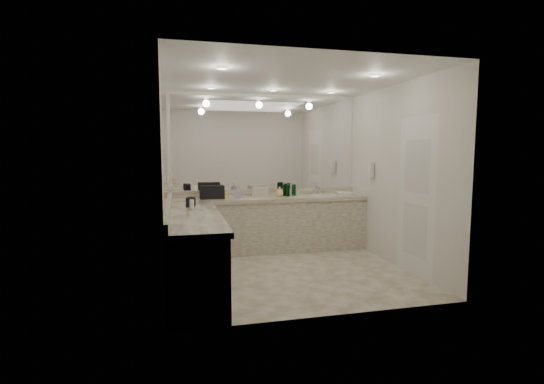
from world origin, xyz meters
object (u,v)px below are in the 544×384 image
object	(u,v)px
hand_towel	(344,193)
soap_bottle_c	(280,192)
soap_bottle_a	(216,192)
soap_bottle_b	(239,192)
sink	(324,196)
cream_cosmetic_case	(261,192)
wall_phone	(371,170)
black_toiletry_bag	(212,192)

from	to	relation	value
hand_towel	soap_bottle_c	distance (m)	1.17
soap_bottle_a	soap_bottle_c	bearing A→B (deg)	-3.32
soap_bottle_b	sink	bearing A→B (deg)	0.58
soap_bottle_a	soap_bottle_c	size ratio (longest dim) A/B	1.21
cream_cosmetic_case	soap_bottle_b	distance (m)	0.40
sink	wall_phone	distance (m)	0.91
black_toiletry_bag	cream_cosmetic_case	distance (m)	0.83
black_toiletry_bag	soap_bottle_b	size ratio (longest dim) A/B	1.94
soap_bottle_a	soap_bottle_c	distance (m)	1.05
cream_cosmetic_case	hand_towel	xyz separation A→B (m)	(1.46, -0.05, -0.06)
soap_bottle_c	black_toiletry_bag	bearing A→B (deg)	-178.82
hand_towel	soap_bottle_b	world-z (taller)	soap_bottle_b
cream_cosmetic_case	soap_bottle_a	size ratio (longest dim) A/B	1.41
hand_towel	soap_bottle_b	size ratio (longest dim) A/B	1.32
cream_cosmetic_case	soap_bottle_a	bearing A→B (deg)	-153.65
wall_phone	black_toiletry_bag	xyz separation A→B (m)	(-2.50, 0.49, -0.34)
soap_bottle_b	black_toiletry_bag	bearing A→B (deg)	179.72
cream_cosmetic_case	black_toiletry_bag	bearing A→B (deg)	-147.98
sink	soap_bottle_c	bearing A→B (deg)	179.24
sink	cream_cosmetic_case	size ratio (longest dim) A/B	1.56
wall_phone	cream_cosmetic_case	distance (m)	1.81
sink	black_toiletry_bag	xyz separation A→B (m)	(-1.89, -0.01, 0.11)
wall_phone	black_toiletry_bag	bearing A→B (deg)	168.96
soap_bottle_a	soap_bottle_b	size ratio (longest dim) A/B	1.04
hand_towel	soap_bottle_b	distance (m)	1.86
sink	soap_bottle_a	xyz separation A→B (m)	(-1.82, 0.07, 0.10)
sink	soap_bottle_c	distance (m)	0.78
wall_phone	cream_cosmetic_case	xyz separation A→B (m)	(-1.68, 0.59, -0.37)
black_toiletry_bag	hand_towel	distance (m)	2.29
wall_phone	soap_bottle_b	xyz separation A→B (m)	(-2.07, 0.49, -0.35)
sink	black_toiletry_bag	distance (m)	1.90
wall_phone	soap_bottle_b	bearing A→B (deg)	166.78
soap_bottle_a	wall_phone	bearing A→B (deg)	-13.23
wall_phone	black_toiletry_bag	world-z (taller)	wall_phone
wall_phone	soap_bottle_a	size ratio (longest dim) A/B	1.20
soap_bottle_c	hand_towel	bearing A→B (deg)	1.23
sink	soap_bottle_b	bearing A→B (deg)	-179.42
black_toiletry_bag	soap_bottle_c	xyz separation A→B (m)	(1.12, 0.02, -0.02)
black_toiletry_bag	cream_cosmetic_case	size ratio (longest dim) A/B	1.32
soap_bottle_a	soap_bottle_c	world-z (taller)	soap_bottle_a
soap_bottle_b	wall_phone	bearing A→B (deg)	-13.22
soap_bottle_c	wall_phone	bearing A→B (deg)	-20.26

